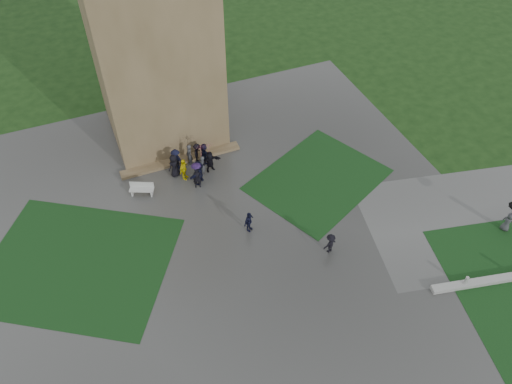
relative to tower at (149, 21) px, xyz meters
name	(u,v)px	position (x,y,z in m)	size (l,w,h in m)	color
ground	(231,270)	(0.00, -15.00, -9.00)	(120.00, 120.00, 0.00)	black
plaza	(220,246)	(0.00, -13.00, -8.99)	(34.00, 34.00, 0.02)	#363633
lawn_inset_left	(78,263)	(-8.50, -11.00, -8.97)	(11.00, 9.00, 0.01)	black
lawn_inset_right	(318,179)	(8.50, -10.00, -8.97)	(9.00, 7.00, 0.01)	black
tower	(149,21)	(0.00, 0.00, 0.00)	(8.00, 8.00, 18.00)	brown
tower_plinth	(181,160)	(0.00, -4.40, -8.87)	(9.00, 0.80, 0.22)	brown
bench	(142,189)	(-3.43, -6.66, -8.48)	(1.73, 1.17, 0.97)	#BBBBB6
visitor_cluster	(195,160)	(0.70, -5.95, -7.83)	(3.88, 3.70, 2.66)	black
pedestrian_mid	(249,222)	(2.18, -12.50, -8.18)	(0.93, 0.53, 1.59)	black
pedestrian_near	(330,243)	(6.17, -15.99, -8.24)	(0.96, 0.49, 1.48)	black
pedestrian_path	(511,215)	(17.52, -18.74, -7.57)	(0.86, 0.87, 2.41)	#3F3F44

